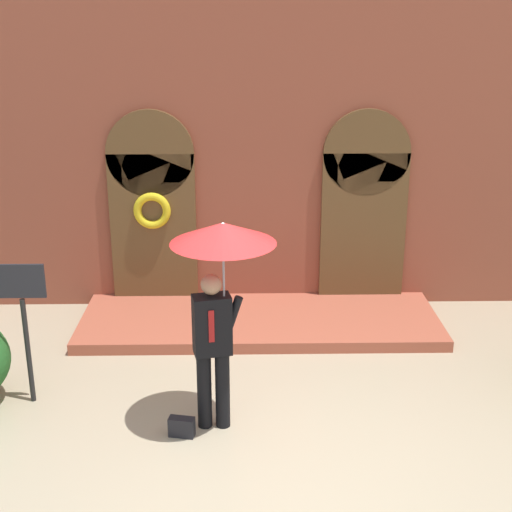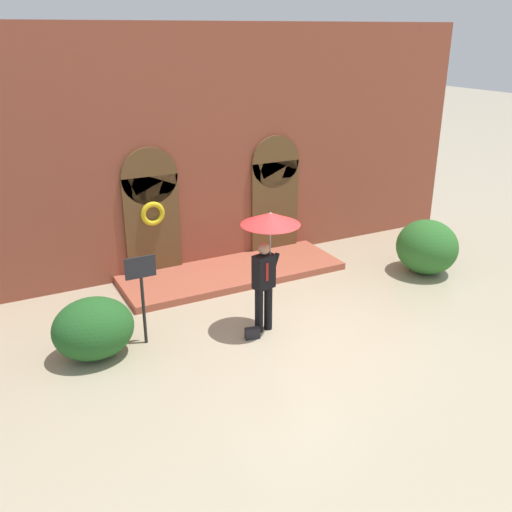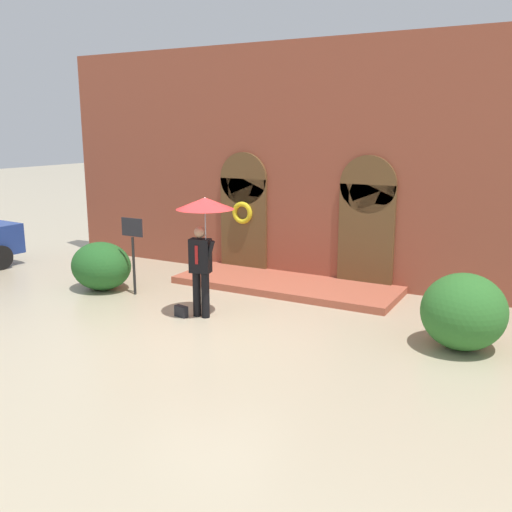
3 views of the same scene
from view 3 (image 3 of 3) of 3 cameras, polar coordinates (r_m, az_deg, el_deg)
name	(u,v)px [view 3 (image 3 of 3)]	position (r m, az deg, el deg)	size (l,w,h in m)	color
ground_plane	(215,328)	(10.71, -4.17, -7.16)	(80.00, 80.00, 0.00)	tan
building_facade	(307,169)	(13.78, 5.09, 8.68)	(14.00, 2.30, 5.60)	brown
person_with_umbrella	(204,221)	(10.82, -5.24, 3.51)	(1.10, 1.10, 2.36)	black
handbag	(181,311)	(11.34, -7.49, -5.51)	(0.28, 0.12, 0.22)	black
sign_post	(133,243)	(12.77, -12.22, 1.26)	(0.56, 0.06, 1.72)	black
shrub_left	(101,266)	(13.49, -15.22, -0.97)	(1.43, 1.22, 1.10)	#235B23
shrub_right	(464,312)	(10.14, 20.05, -5.24)	(1.40, 1.48, 1.28)	#2D6B28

